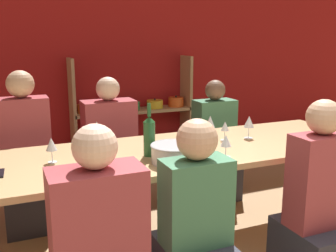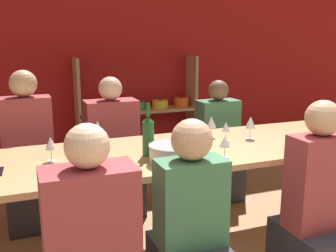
# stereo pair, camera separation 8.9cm
# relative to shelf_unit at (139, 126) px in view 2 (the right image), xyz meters

# --- Properties ---
(wall_back_red) EXTENTS (8.80, 0.06, 2.70)m
(wall_back_red) POSITION_rel_shelf_unit_xyz_m (-0.23, 0.20, 0.86)
(wall_back_red) COLOR #A31919
(wall_back_red) RESTS_ON ground_plane
(shelf_unit) EXTENTS (1.47, 0.30, 1.33)m
(shelf_unit) POSITION_rel_shelf_unit_xyz_m (0.00, 0.00, 0.00)
(shelf_unit) COLOR tan
(shelf_unit) RESTS_ON ground_plane
(dining_table) EXTENTS (3.10, 0.94, 0.78)m
(dining_table) POSITION_rel_shelf_unit_xyz_m (-0.36, -2.02, 0.21)
(dining_table) COLOR tan
(dining_table) RESTS_ON ground_plane
(mixing_bowl) EXTENTS (0.30, 0.30, 0.12)m
(mixing_bowl) POSITION_rel_shelf_unit_xyz_m (-0.48, -2.29, 0.35)
(mixing_bowl) COLOR #B7BABC
(mixing_bowl) RESTS_ON dining_table
(wine_bottle_green) EXTENTS (0.08, 0.08, 0.36)m
(wine_bottle_green) POSITION_rel_shelf_unit_xyz_m (-0.57, -2.09, 0.43)
(wine_bottle_green) COLOR #1E4C23
(wine_bottle_green) RESTS_ON dining_table
(wine_glass_empty_a) EXTENTS (0.07, 0.07, 0.15)m
(wine_glass_empty_a) POSITION_rel_shelf_unit_xyz_m (-0.12, -2.33, 0.39)
(wine_glass_empty_a) COLOR white
(wine_glass_empty_a) RESTS_ON dining_table
(wine_glass_empty_b) EXTENTS (0.08, 0.08, 0.18)m
(wine_glass_empty_b) POSITION_rel_shelf_unit_xyz_m (-0.83, -1.67, 0.41)
(wine_glass_empty_b) COLOR white
(wine_glass_empty_b) RESTS_ON dining_table
(wine_glass_white_a) EXTENTS (0.08, 0.08, 0.17)m
(wine_glass_white_a) POSITION_rel_shelf_unit_xyz_m (0.05, -1.81, 0.41)
(wine_glass_white_a) COLOR white
(wine_glass_white_a) RESTS_ON dining_table
(wine_glass_empty_c) EXTENTS (0.08, 0.08, 0.18)m
(wine_glass_empty_c) POSITION_rel_shelf_unit_xyz_m (0.31, -1.96, 0.41)
(wine_glass_empty_c) COLOR white
(wine_glass_empty_c) RESTS_ON dining_table
(wine_glass_empty_d) EXTENTS (0.06, 0.06, 0.15)m
(wine_glass_empty_d) POSITION_rel_shelf_unit_xyz_m (0.10, -1.95, 0.39)
(wine_glass_empty_d) COLOR white
(wine_glass_empty_d) RESTS_ON dining_table
(wine_glass_red_a) EXTENTS (0.07, 0.07, 0.16)m
(wine_glass_red_a) POSITION_rel_shelf_unit_xyz_m (-1.19, -1.99, 0.40)
(wine_glass_red_a) COLOR white
(wine_glass_red_a) RESTS_ON dining_table
(wine_glass_red_b) EXTENTS (0.07, 0.07, 0.15)m
(wine_glass_red_b) POSITION_rel_shelf_unit_xyz_m (-0.95, -2.21, 0.39)
(wine_glass_red_b) COLOR white
(wine_glass_red_b) RESTS_ON dining_table
(person_far_a) EXTENTS (0.39, 0.49, 1.16)m
(person_far_a) POSITION_rel_shelf_unit_xyz_m (0.42, -1.24, -0.07)
(person_far_a) COLOR #2D2D38
(person_far_a) RESTS_ON ground_plane
(person_near_b) EXTENTS (0.36, 0.46, 1.20)m
(person_near_b) POSITION_rel_shelf_unit_xyz_m (0.29, -2.75, -0.04)
(person_near_b) COLOR #2D2D38
(person_near_b) RESTS_ON ground_plane
(person_far_b) EXTENTS (0.46, 0.57, 1.22)m
(person_far_b) POSITION_rel_shelf_unit_xyz_m (-0.61, -1.16, -0.05)
(person_far_b) COLOR #2D2D38
(person_far_b) RESTS_ON ground_plane
(person_near_c) EXTENTS (0.36, 0.45, 1.16)m
(person_near_c) POSITION_rel_shelf_unit_xyz_m (-0.56, -2.76, -0.06)
(person_near_c) COLOR #2D2D38
(person_near_c) RESTS_ON ground_plane
(person_far_c) EXTENTS (0.40, 0.50, 1.31)m
(person_far_c) POSITION_rel_shelf_unit_xyz_m (-1.32, -1.21, -0.01)
(person_far_c) COLOR #2D2D38
(person_far_c) RESTS_ON ground_plane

